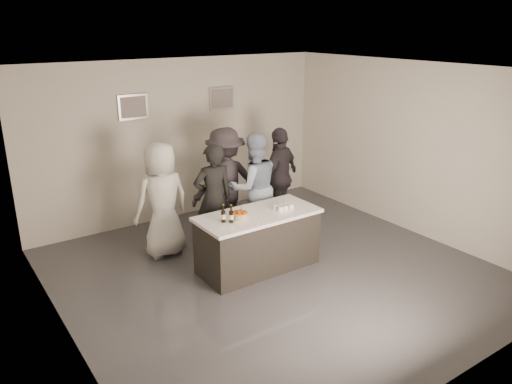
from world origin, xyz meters
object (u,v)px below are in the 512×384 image
Objects in this scene: person_guest_right at (280,177)px; beer_bottle_b at (231,214)px; beer_bottle_a at (223,214)px; person_main_black at (213,198)px; person_guest_back at (225,182)px; person_main_blue at (254,187)px; person_guest_left at (162,200)px; cake at (240,215)px; bar_counter at (258,241)px.

beer_bottle_b is at bearing 11.90° from person_guest_right.
beer_bottle_a is 0.14× the size of person_main_black.
person_guest_back is at bearing 57.63° from beer_bottle_a.
person_main_blue is at bearing 43.46° from beer_bottle_b.
person_main_blue is 1.01× the size of person_guest_left.
person_guest_back is at bearing -176.11° from person_guest_left.
beer_bottle_b is 2.31m from person_guest_right.
person_main_black is at bearing 14.43° from person_main_blue.
person_guest_left is (-0.45, 1.34, -0.10)m from beer_bottle_b.
person_guest_back reaches higher than beer_bottle_a.
person_main_blue is (0.91, 0.97, 0.00)m from cake.
person_guest_right is at bearing -148.17° from person_main_blue.
person_guest_right is at bearing 173.97° from person_guest_back.
beer_bottle_a is 2.33m from person_guest_right.
bar_counter is at bearing 8.55° from beer_bottle_b.
person_main_blue is at bearing 39.21° from beer_bottle_a.
person_guest_right is at bearing 36.45° from cake.
beer_bottle_a is 0.14× the size of person_guest_right.
beer_bottle_a is (-0.28, -0.00, 0.09)m from cake.
person_guest_left is at bearing 1.28° from person_main_blue.
person_main_blue is 1.58m from person_guest_left.
person_guest_left is at bearing 117.15° from cake.
person_guest_back is (-0.28, 0.46, 0.02)m from person_main_blue.
bar_counter is at bearing 0.24° from beer_bottle_a.
bar_counter is 1.54m from person_guest_back.
bar_counter is 1.23m from person_main_blue.
person_main_black is at bearing 84.17° from cake.
person_guest_left is 1.28m from person_guest_back.
cake is 0.13× the size of person_main_black.
person_main_blue reaches higher than person_guest_left.
person_main_black is 0.72m from person_guest_back.
person_main_blue is (0.81, 0.03, 0.03)m from person_main_black.
beer_bottle_a is at bearing 61.09° from person_guest_back.
beer_bottle_a reaches higher than bar_counter.
person_guest_back reaches higher than person_guest_left.
person_guest_back is at bearing -46.19° from person_main_blue.
cake is 0.94m from person_main_black.
beer_bottle_a is at bearing 75.68° from person_main_black.
person_guest_left is 2.33m from person_guest_right.
person_guest_left is at bearing -16.33° from person_main_black.
cake is 0.30m from beer_bottle_a.
beer_bottle_b is 0.14× the size of person_guest_back.
bar_counter is 0.97× the size of person_guest_back.
cake is 0.23m from beer_bottle_b.
cake is 0.13× the size of person_guest_back.
person_guest_back is (0.82, 1.50, -0.07)m from beer_bottle_b.
beer_bottle_a is at bearing 102.75° from person_guest_left.
person_guest_right reaches higher than cake.
beer_bottle_b reaches higher than bar_counter.
person_guest_back is (1.27, 0.16, 0.03)m from person_guest_left.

